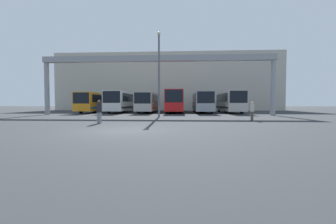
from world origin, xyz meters
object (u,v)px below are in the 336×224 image
object	(u,v)px
bus_slot_3	(175,100)
lamp_post	(159,71)
bus_slot_0	(96,101)
bus_slot_2	(149,102)
pedestrian_near_center	(99,111)
bus_slot_1	(122,101)
bus_slot_5	(229,101)
pedestrian_far_center	(252,110)
bus_slot_4	(202,101)

from	to	relation	value
bus_slot_3	lamp_post	bearing A→B (deg)	-96.81
bus_slot_0	bus_slot_2	distance (m)	8.37
bus_slot_2	pedestrian_near_center	xyz separation A→B (m)	(-0.69, -19.57, -0.84)
bus_slot_1	lamp_post	distance (m)	13.67
bus_slot_2	bus_slot_5	xyz separation A→B (m)	(12.51, -0.35, 0.10)
bus_slot_0	bus_slot_3	xyz separation A→B (m)	(12.51, 0.35, 0.18)
pedestrian_near_center	pedestrian_far_center	size ratio (longest dim) A/B	1.06
bus_slot_5	pedestrian_near_center	world-z (taller)	bus_slot_5
bus_slot_0	pedestrian_far_center	world-z (taller)	bus_slot_0
bus_slot_2	lamp_post	xyz separation A→B (m)	(2.82, -11.70, 3.10)
bus_slot_4	bus_slot_5	distance (m)	4.17
bus_slot_5	pedestrian_far_center	distance (m)	15.91
bus_slot_2	bus_slot_5	world-z (taller)	bus_slot_5
bus_slot_1	lamp_post	bearing A→B (deg)	-58.41
bus_slot_2	bus_slot_3	size ratio (longest dim) A/B	1.06
pedestrian_near_center	pedestrian_far_center	world-z (taller)	pedestrian_near_center
pedestrian_far_center	lamp_post	size ratio (longest dim) A/B	0.18
pedestrian_far_center	bus_slot_3	bearing A→B (deg)	-157.59
pedestrian_near_center	pedestrian_far_center	bearing A→B (deg)	-152.14
bus_slot_3	bus_slot_2	bearing A→B (deg)	175.09
lamp_post	bus_slot_5	bearing A→B (deg)	49.51
pedestrian_near_center	lamp_post	distance (m)	9.47
bus_slot_4	bus_slot_3	bearing A→B (deg)	-179.48
bus_slot_5	pedestrian_near_center	size ratio (longest dim) A/B	6.58
bus_slot_4	lamp_post	distance (m)	13.01
lamp_post	bus_slot_1	bearing A→B (deg)	121.59
bus_slot_2	bus_slot_3	world-z (taller)	bus_slot_3
bus_slot_1	bus_slot_3	xyz separation A→B (m)	(8.34, -0.02, 0.08)
bus_slot_2	bus_slot_4	bearing A→B (deg)	-2.20
bus_slot_2	bus_slot_4	world-z (taller)	bus_slot_4
bus_slot_1	bus_slot_3	size ratio (longest dim) A/B	1.00
bus_slot_1	lamp_post	size ratio (longest dim) A/B	1.24
bus_slot_2	bus_slot_4	xyz separation A→B (m)	(8.34, -0.32, 0.05)
bus_slot_0	bus_slot_4	xyz separation A→B (m)	(16.68, 0.39, 0.05)
pedestrian_near_center	bus_slot_2	bearing A→B (deg)	-80.27
bus_slot_3	bus_slot_5	xyz separation A→B (m)	(8.34, 0.01, -0.09)
bus_slot_3	bus_slot_5	size ratio (longest dim) A/B	1.00
bus_slot_2	pedestrian_far_center	world-z (taller)	bus_slot_2
pedestrian_near_center	bus_slot_3	bearing A→B (deg)	-92.45
bus_slot_2	bus_slot_4	distance (m)	8.35
bus_slot_5	pedestrian_near_center	distance (m)	23.33
bus_slot_2	bus_slot_5	distance (m)	12.51
bus_slot_3	pedestrian_near_center	xyz separation A→B (m)	(-4.86, -19.21, -1.02)
bus_slot_4	pedestrian_far_center	distance (m)	16.10
bus_slot_0	bus_slot_3	size ratio (longest dim) A/B	0.94
pedestrian_far_center	bus_slot_2	bearing A→B (deg)	-146.78
bus_slot_1	pedestrian_far_center	bearing A→B (deg)	-46.03
bus_slot_2	pedestrian_far_center	size ratio (longest dim) A/B	7.40
bus_slot_0	bus_slot_3	bearing A→B (deg)	1.62
lamp_post	pedestrian_near_center	bearing A→B (deg)	-114.00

